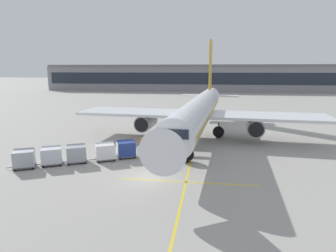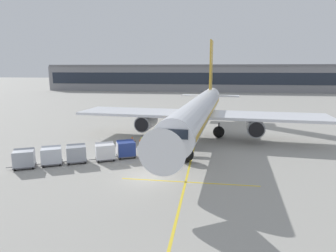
{
  "view_description": "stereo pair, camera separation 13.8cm",
  "coord_description": "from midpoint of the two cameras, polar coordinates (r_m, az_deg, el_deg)",
  "views": [
    {
      "loc": [
        5.41,
        -24.73,
        9.61
      ],
      "look_at": [
        0.62,
        7.7,
        3.25
      ],
      "focal_mm": 31.34,
      "sensor_mm": 36.0,
      "label": 1
    },
    {
      "loc": [
        5.55,
        -24.71,
        9.61
      ],
      "look_at": [
        0.62,
        7.7,
        3.25
      ],
      "focal_mm": 31.34,
      "sensor_mm": 36.0,
      "label": 2
    }
  ],
  "objects": [
    {
      "name": "ground_plane",
      "position": [
        27.09,
        -3.66,
        -9.83
      ],
      "size": [
        600.0,
        600.0,
        0.0
      ],
      "primitive_type": "plane",
      "color": "#9E9B93"
    },
    {
      "name": "parked_airplane",
      "position": [
        41.21,
        6.22,
        2.9
      ],
      "size": [
        34.7,
        44.1,
        15.07
      ],
      "color": "silver",
      "rests_on": "ground"
    },
    {
      "name": "belt_loader",
      "position": [
        34.54,
        -2.49,
        -3.68
      ],
      "size": [
        5.1,
        3.9,
        3.12
      ],
      "color": "#A3A8B2",
      "rests_on": "ground"
    },
    {
      "name": "baggage_cart_lead",
      "position": [
        32.78,
        -8.08,
        -4.37
      ],
      "size": [
        2.79,
        2.33,
        1.91
      ],
      "color": "#515156",
      "rests_on": "ground"
    },
    {
      "name": "baggage_cart_second",
      "position": [
        32.14,
        -12.03,
        -4.81
      ],
      "size": [
        2.79,
        2.33,
        1.91
      ],
      "color": "#515156",
      "rests_on": "ground"
    },
    {
      "name": "baggage_cart_third",
      "position": [
        32.13,
        -17.27,
        -5.08
      ],
      "size": [
        2.79,
        2.33,
        1.91
      ],
      "color": "#515156",
      "rests_on": "ground"
    },
    {
      "name": "baggage_cart_fourth",
      "position": [
        32.22,
        -21.6,
        -5.32
      ],
      "size": [
        2.79,
        2.33,
        1.91
      ],
      "color": "#515156",
      "rests_on": "ground"
    },
    {
      "name": "baggage_cart_fifth",
      "position": [
        32.3,
        -26.1,
        -5.64
      ],
      "size": [
        2.79,
        2.33,
        1.91
      ],
      "color": "#515156",
      "rests_on": "ground"
    },
    {
      "name": "ground_crew_by_loader",
      "position": [
        32.56,
        -4.38,
        -4.4
      ],
      "size": [
        0.28,
        0.57,
        1.74
      ],
      "color": "#333847",
      "rests_on": "ground"
    },
    {
      "name": "ground_crew_by_carts",
      "position": [
        34.79,
        -2.62,
        -3.37
      ],
      "size": [
        0.28,
        0.57,
        1.74
      ],
      "color": "#333847",
      "rests_on": "ground"
    },
    {
      "name": "ground_crew_marshaller",
      "position": [
        34.89,
        -5.02,
        -3.36
      ],
      "size": [
        0.57,
        0.26,
        1.74
      ],
      "color": "black",
      "rests_on": "ground"
    },
    {
      "name": "safety_cone_engine_keepout",
      "position": [
        39.66,
        -6.97,
        -2.66
      ],
      "size": [
        0.58,
        0.58,
        0.66
      ],
      "color": "black",
      "rests_on": "ground"
    },
    {
      "name": "safety_cone_wingtip",
      "position": [
        39.62,
        -6.83,
        -2.6
      ],
      "size": [
        0.67,
        0.67,
        0.76
      ],
      "color": "black",
      "rests_on": "ground"
    },
    {
      "name": "apron_guidance_line_lead_in",
      "position": [
        41.15,
        5.58,
        -2.58
      ],
      "size": [
        0.2,
        110.0,
        0.01
      ],
      "color": "yellow",
      "rests_on": "ground"
    },
    {
      "name": "apron_guidance_line_stop_bar",
      "position": [
        25.88,
        4.23,
        -10.84
      ],
      "size": [
        12.0,
        0.2,
        0.01
      ],
      "color": "yellow",
      "rests_on": "ground"
    },
    {
      "name": "terminal_building",
      "position": [
        134.39,
        3.72,
        9.3
      ],
      "size": [
        126.1,
        14.7,
        11.63
      ],
      "color": "gray",
      "rests_on": "ground"
    }
  ]
}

